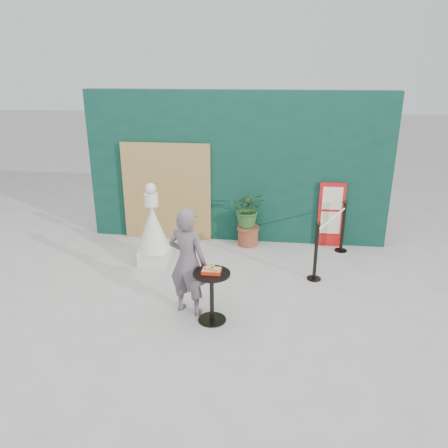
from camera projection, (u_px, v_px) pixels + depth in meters
ground at (213, 317)px, 6.29m from camera, size 60.00×60.00×0.00m
back_wall at (236, 168)px, 8.72m from camera, size 6.00×0.30×3.00m
bamboo_fence at (167, 192)px, 8.87m from camera, size 1.80×0.08×2.00m
woman at (188, 262)px, 6.18m from camera, size 0.67×0.54×1.60m
menu_board at (331, 215)px, 8.60m from camera, size 0.50×0.07×1.30m
statue at (153, 232)px, 7.81m from camera, size 0.59×0.59×1.51m
cafe_table at (212, 289)px, 6.05m from camera, size 0.52×0.52×0.75m
food_basket at (212, 270)px, 5.95m from camera, size 0.26×0.19×0.11m
planter at (248, 214)px, 8.64m from camera, size 0.67×0.58×1.13m
stanchion_barrier at (330, 239)px, 7.82m from camera, size 0.84×1.54×1.03m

